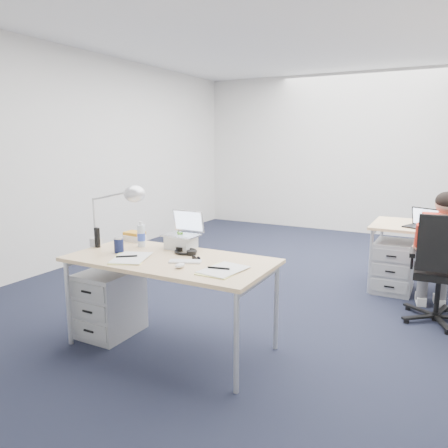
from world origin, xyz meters
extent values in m
plane|color=black|center=(0.00, 0.00, 0.00)|extent=(7.00, 7.00, 0.00)
cube|color=silver|center=(0.00, 3.50, 1.40)|extent=(6.00, 0.02, 2.80)
cube|color=silver|center=(-3.00, 0.00, 1.40)|extent=(0.02, 7.00, 2.80)
cube|color=white|center=(0.00, 0.00, 2.80)|extent=(6.00, 7.00, 0.01)
cube|color=#D8B17D|center=(-0.46, -1.76, 0.71)|extent=(1.60, 0.80, 0.03)
cylinder|color=#B7BABC|center=(-1.21, -2.11, 0.35)|extent=(0.04, 0.04, 0.70)
cylinder|color=#B7BABC|center=(0.29, -2.11, 0.35)|extent=(0.04, 0.04, 0.70)
cylinder|color=#B7BABC|center=(-1.21, -1.41, 0.35)|extent=(0.04, 0.04, 0.70)
cylinder|color=#B7BABC|center=(0.29, -1.41, 0.35)|extent=(0.04, 0.04, 0.70)
cylinder|color=#B7BABC|center=(0.72, 0.27, 0.35)|extent=(0.04, 0.04, 0.70)
cylinder|color=#B7BABC|center=(0.72, 0.97, 0.35)|extent=(0.04, 0.04, 0.70)
cylinder|color=black|center=(1.39, -0.20, 0.25)|extent=(0.04, 0.04, 0.39)
cube|color=black|center=(1.39, -0.20, 0.45)|extent=(0.46, 0.46, 0.07)
cube|color=black|center=(1.40, -0.42, 0.77)|extent=(0.41, 0.07, 0.49)
cube|color=red|center=(1.39, -0.19, 0.74)|extent=(0.39, 0.25, 0.49)
sphere|color=tan|center=(1.39, -0.19, 1.08)|extent=(0.19, 0.19, 0.19)
cube|color=#9C9EA1|center=(-1.06, -1.80, 0.28)|extent=(0.40, 0.50, 0.55)
cube|color=#9C9EA1|center=(0.93, 0.48, 0.28)|extent=(0.40, 0.50, 0.55)
cube|color=white|center=(-0.29, -1.80, 0.74)|extent=(0.26, 0.19, 0.01)
ellipsoid|color=white|center=(-0.24, -1.94, 0.75)|extent=(0.06, 0.10, 0.03)
cylinder|color=#141B40|center=(-0.93, -1.81, 0.79)|extent=(0.08, 0.08, 0.13)
cylinder|color=silver|center=(-0.89, -1.56, 0.84)|extent=(0.07, 0.07, 0.22)
cube|color=silver|center=(-1.09, -1.41, 0.77)|extent=(0.20, 0.15, 0.08)
cube|color=black|center=(-1.21, -1.76, 0.81)|extent=(0.05, 0.04, 0.17)
cube|color=#F9FF93|center=(-0.72, -1.92, 0.74)|extent=(0.36, 0.41, 0.01)
cube|color=#F9FF93|center=(0.05, -1.87, 0.74)|extent=(0.27, 0.36, 0.01)
cube|color=white|center=(1.27, 0.73, 0.73)|extent=(0.24, 0.33, 0.01)
camera|label=1|loc=(1.44, -4.45, 1.62)|focal=35.00mm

